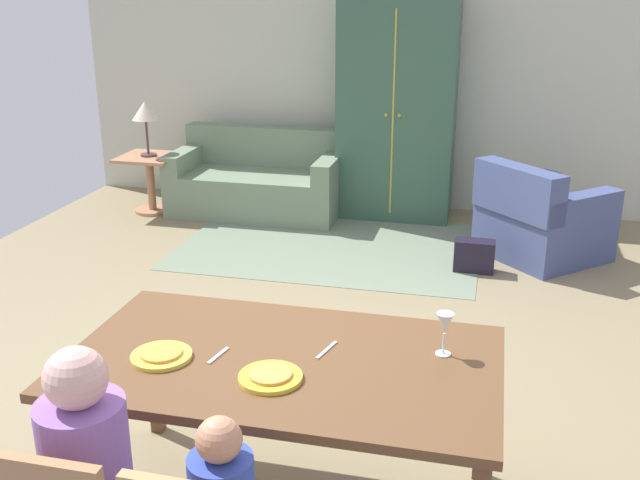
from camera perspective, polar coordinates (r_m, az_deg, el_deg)
name	(u,v)px	position (r m, az deg, el deg)	size (l,w,h in m)	color
ground_plane	(324,338)	(4.91, 0.32, -7.59)	(6.64, 6.28, 0.02)	#857756
back_wall	(397,74)	(7.56, 6.01, 12.69)	(6.64, 0.10, 2.70)	beige
dining_table	(284,372)	(3.08, -2.83, -10.20)	(1.76, 1.00, 0.76)	brown
plate_near_man	(161,356)	(3.11, -12.18, -8.78)	(0.25, 0.25, 0.02)	yellow
pizza_near_man	(161,353)	(3.10, -12.20, -8.53)	(0.17, 0.17, 0.01)	gold
plate_near_child	(270,377)	(2.90, -3.86, -10.56)	(0.25, 0.25, 0.02)	yellow
pizza_near_child	(270,374)	(2.89, -3.87, -10.31)	(0.17, 0.17, 0.01)	#DC9445
wine_glass	(445,325)	(3.05, 9.64, -6.54)	(0.07, 0.07, 0.19)	silver
fork	(218,355)	(3.09, -7.88, -8.84)	(0.02, 0.15, 0.01)	silver
knife	(327,350)	(3.10, 0.51, -8.51)	(0.01, 0.17, 0.01)	silver
area_rug	(330,246)	(6.52, 0.77, -0.46)	(2.60, 1.80, 0.01)	slate
couch	(258,183)	(7.46, -4.79, 4.46)	(1.68, 0.86, 0.82)	slate
armchair	(540,221)	(6.44, 16.67, 1.43)	(1.21, 1.21, 0.82)	#424E7C
armoire	(397,110)	(7.21, 5.99, 9.97)	(1.10, 0.59, 2.10)	#355945
side_table	(150,176)	(7.61, -13.01, 4.88)	(0.56, 0.56, 0.58)	#B07A59
table_lamp	(145,113)	(7.48, -13.38, 9.57)	(0.26, 0.26, 0.54)	#523737
handbag	(474,256)	(6.05, 11.86, -1.20)	(0.32, 0.16, 0.26)	black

